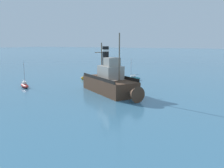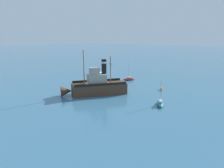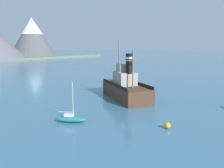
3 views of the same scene
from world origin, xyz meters
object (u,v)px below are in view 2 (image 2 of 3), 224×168
at_px(sailboat_white, 99,73).
at_px(sailboat_red, 129,79).
at_px(old_tugboat, 96,86).
at_px(mooring_buoy, 161,89).
at_px(sailboat_teal, 160,103).

bearing_deg(sailboat_white, sailboat_red, 171.65).
distance_m(old_tugboat, mooring_buoy, 15.79).
distance_m(old_tugboat, sailboat_white, 25.74).
relative_size(sailboat_teal, mooring_buoy, 6.76).
xyz_separation_m(sailboat_teal, sailboat_white, (31.82, -17.22, 0.00)).
bearing_deg(sailboat_white, old_tugboat, 131.92).
bearing_deg(sailboat_teal, old_tugboat, 7.41).
relative_size(old_tugboat, mooring_buoy, 19.08).
height_order(sailboat_white, mooring_buoy, sailboat_white).
height_order(old_tugboat, sailboat_white, old_tugboat).
distance_m(sailboat_teal, mooring_buoy, 11.34).
bearing_deg(old_tugboat, sailboat_teal, -172.59).
height_order(sailboat_red, sailboat_white, same).
distance_m(old_tugboat, sailboat_red, 17.29).
relative_size(sailboat_teal, sailboat_red, 1.00).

